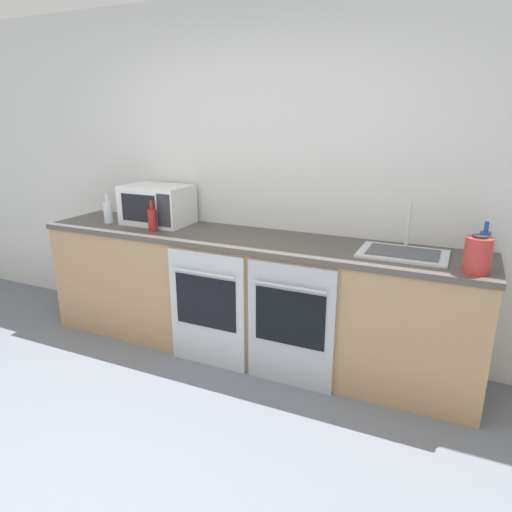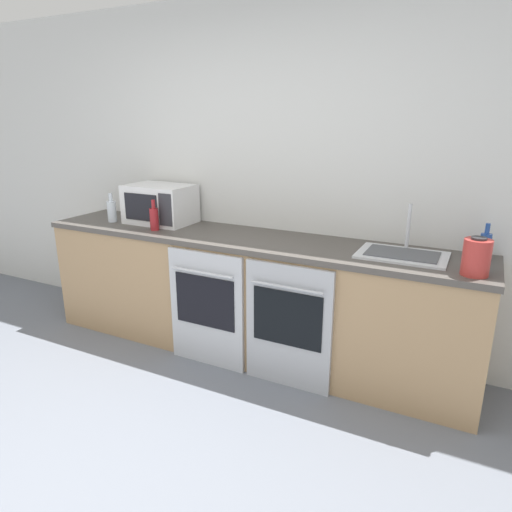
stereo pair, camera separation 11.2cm
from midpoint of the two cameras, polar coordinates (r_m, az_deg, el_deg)
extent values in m
cube|color=silver|center=(3.55, 2.23, 9.65)|extent=(10.00, 0.06, 2.60)
cube|color=tan|center=(3.48, -0.23, -5.21)|extent=(3.31, 0.61, 0.88)
cube|color=#4C4742|center=(3.33, -0.24, 2.10)|extent=(3.34, 0.63, 0.04)
cube|color=#B7BABF|center=(3.30, -5.26, -6.71)|extent=(0.60, 0.03, 0.86)
cube|color=black|center=(3.26, -5.46, -5.71)|extent=(0.48, 0.01, 0.38)
cylinder|color=#B7BABF|center=(3.16, -5.79, -2.10)|extent=(0.49, 0.02, 0.02)
cube|color=#A8AAAF|center=(3.04, 5.07, -8.88)|extent=(0.60, 0.03, 0.86)
cube|color=black|center=(3.00, 4.97, -7.83)|extent=(0.48, 0.01, 0.38)
cylinder|color=#A8AAAF|center=(2.89, 4.92, -3.96)|extent=(0.49, 0.02, 0.02)
cube|color=silver|center=(3.81, -11.04, 6.40)|extent=(0.53, 0.36, 0.31)
cube|color=black|center=(3.70, -13.37, 5.94)|extent=(0.32, 0.01, 0.21)
cube|color=#2D2D33|center=(3.56, -10.39, 5.68)|extent=(0.12, 0.01, 0.25)
cylinder|color=silver|center=(3.96, -16.80, 5.34)|extent=(0.07, 0.07, 0.17)
cylinder|color=silver|center=(3.94, -16.95, 7.04)|extent=(0.03, 0.03, 0.07)
cylinder|color=#234793|center=(3.11, 27.62, 1.00)|extent=(0.06, 0.06, 0.16)
cylinder|color=#234793|center=(3.09, 27.90, 3.04)|extent=(0.03, 0.03, 0.06)
cylinder|color=maroon|center=(3.58, -11.73, 4.51)|extent=(0.07, 0.07, 0.17)
cylinder|color=maroon|center=(3.55, -11.84, 6.36)|extent=(0.03, 0.03, 0.07)
cylinder|color=#B2332D|center=(2.79, 26.88, -0.16)|extent=(0.15, 0.15, 0.20)
cylinder|color=#262628|center=(2.77, 27.17, 1.97)|extent=(0.08, 0.08, 0.01)
cube|color=silver|center=(3.01, 18.82, 0.09)|extent=(0.54, 0.37, 0.01)
cube|color=#4C4F54|center=(3.01, 18.84, 0.28)|extent=(0.43, 0.27, 0.01)
cylinder|color=silver|center=(3.12, 19.49, 3.50)|extent=(0.02, 0.02, 0.29)
camera|label=1|loc=(0.06, -89.04, 0.29)|focal=32.00mm
camera|label=2|loc=(0.06, 90.96, -0.29)|focal=32.00mm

